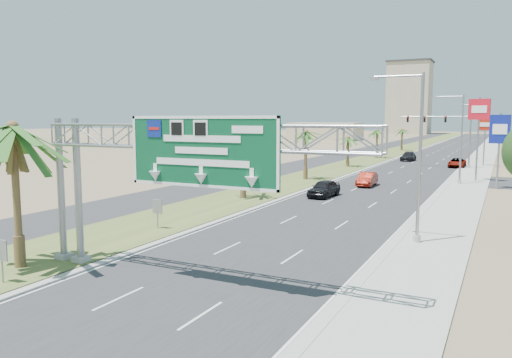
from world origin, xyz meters
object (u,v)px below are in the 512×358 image
object	(u,v)px
sign_gantry	(177,149)
pole_sign_blue	(500,132)
pole_sign_red_near	(479,115)
pole_sign_red_far	(485,128)
signal_mast	(455,136)
palm_near	(12,128)
car_mid_lane	(367,179)
car_left_lane	(324,189)
car_far	(408,157)
car_right_lane	(457,163)

from	to	relation	value
sign_gantry	pole_sign_blue	bearing A→B (deg)	72.75
pole_sign_red_near	pole_sign_blue	size ratio (longest dim) A/B	1.23
sign_gantry	pole_sign_blue	distance (m)	41.78
pole_sign_red_far	signal_mast	bearing A→B (deg)	-126.97
palm_near	signal_mast	bearing A→B (deg)	77.34
car_mid_lane	pole_sign_red_near	size ratio (longest dim) A/B	0.46
sign_gantry	car_left_lane	world-z (taller)	sign_gantry
car_far	pole_sign_blue	world-z (taller)	pole_sign_blue
car_far	pole_sign_blue	distance (m)	35.76
car_right_lane	car_far	world-z (taller)	car_far
car_mid_lane	pole_sign_blue	xyz separation A→B (m)	(12.82, 3.87, 5.21)
pole_sign_blue	pole_sign_red_far	distance (m)	27.33
palm_near	pole_sign_red_far	distance (m)	71.42
car_mid_lane	pole_sign_red_far	xyz separation A→B (m)	(10.49, 31.10, 5.20)
sign_gantry	car_mid_lane	xyz separation A→B (m)	(-0.43, 36.03, -5.30)
palm_near	car_right_lane	world-z (taller)	palm_near
car_mid_lane	pole_sign_blue	distance (m)	14.37
pole_sign_blue	car_mid_lane	bearing A→B (deg)	-163.20
palm_near	signal_mast	xyz separation A→B (m)	(14.37, 63.97, -2.08)
pole_sign_blue	pole_sign_red_far	xyz separation A→B (m)	(-2.33, 27.23, -0.01)
sign_gantry	pole_sign_red_near	distance (m)	46.84
signal_mast	car_mid_lane	size ratio (longest dim) A/B	2.25
signal_mast	pole_sign_red_near	world-z (taller)	pole_sign_red_near
car_far	pole_sign_blue	bearing A→B (deg)	-65.70
car_mid_lane	car_far	size ratio (longest dim) A/B	0.86
car_right_lane	pole_sign_red_near	size ratio (longest dim) A/B	0.51
palm_near	car_far	xyz separation A→B (m)	(5.98, 74.08, -6.16)
car_mid_lane	pole_sign_red_near	world-z (taller)	pole_sign_red_near
car_right_lane	pole_sign_red_far	bearing A→B (deg)	48.88
car_right_lane	palm_near	bearing A→B (deg)	-101.92
sign_gantry	car_far	xyz separation A→B (m)	(-2.16, 72.15, -5.28)
car_right_lane	car_far	bearing A→B (deg)	135.16
palm_near	pole_sign_red_far	bearing A→B (deg)	75.24
sign_gantry	signal_mast	distance (m)	62.37
car_right_lane	pole_sign_red_far	xyz separation A→B (m)	(3.50, 3.90, 5.26)
sign_gantry	signal_mast	xyz separation A→B (m)	(6.23, 62.05, -1.21)
car_right_lane	pole_sign_blue	world-z (taller)	pole_sign_blue
palm_near	pole_sign_blue	bearing A→B (deg)	63.86
pole_sign_red_far	car_mid_lane	bearing A→B (deg)	-108.64
car_mid_lane	car_right_lane	world-z (taller)	car_mid_lane
sign_gantry	car_right_lane	distance (m)	63.80
car_far	pole_sign_blue	size ratio (longest dim) A/B	0.67
car_left_lane	car_far	bearing A→B (deg)	93.57
pole_sign_blue	pole_sign_red_near	bearing A→B (deg)	111.84
car_far	pole_sign_red_far	size ratio (longest dim) A/B	0.70
pole_sign_red_near	pole_sign_blue	bearing A→B (deg)	-68.16
sign_gantry	palm_near	bearing A→B (deg)	-166.68
sign_gantry	palm_near	size ratio (longest dim) A/B	2.01
sign_gantry	car_far	bearing A→B (deg)	91.72
signal_mast	car_mid_lane	bearing A→B (deg)	-104.37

